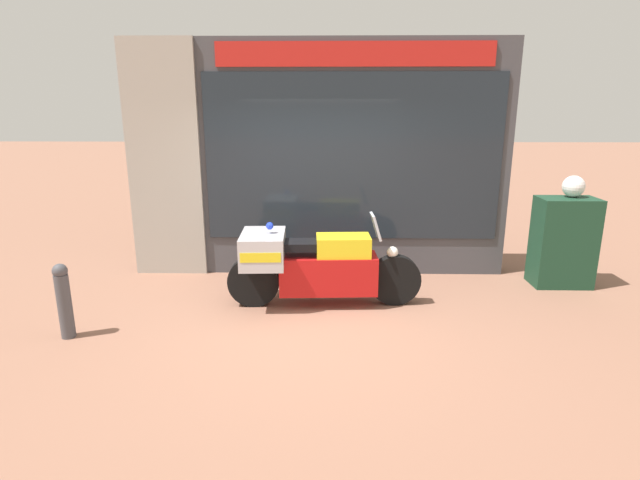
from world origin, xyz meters
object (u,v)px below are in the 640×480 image
object	(u,v)px
utility_cabinet	(563,242)
street_bollard	(64,300)
white_helmet	(574,186)
paramedic_motorcycle	(310,263)

from	to	relation	value
utility_cabinet	street_bollard	distance (m)	6.23
street_bollard	white_helmet	bearing A→B (deg)	16.83
white_helmet	paramedic_motorcycle	bearing A→B (deg)	-165.97
paramedic_motorcycle	white_helmet	bearing A→B (deg)	11.26
white_helmet	street_bollard	xyz separation A→B (m)	(-6.05, -1.83, -0.94)
paramedic_motorcycle	white_helmet	world-z (taller)	white_helmet
paramedic_motorcycle	white_helmet	xyz separation A→B (m)	(3.49, 0.87, 0.82)
utility_cabinet	street_bollard	world-z (taller)	utility_cabinet
utility_cabinet	white_helmet	size ratio (longest dim) A/B	4.22
paramedic_motorcycle	white_helmet	distance (m)	3.69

